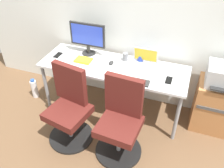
# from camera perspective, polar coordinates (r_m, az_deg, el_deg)

# --- Properties ---
(ground_plane) EXTENTS (5.28, 5.28, 0.00)m
(ground_plane) POSITION_cam_1_polar(r_m,az_deg,el_deg) (3.41, 0.29, -5.82)
(ground_plane) COLOR brown
(back_wall) EXTENTS (4.40, 0.04, 2.60)m
(back_wall) POSITION_cam_1_polar(r_m,az_deg,el_deg) (3.06, 3.00, 17.49)
(back_wall) COLOR silver
(back_wall) RESTS_ON ground
(desk) EXTENTS (1.86, 0.63, 0.72)m
(desk) POSITION_cam_1_polar(r_m,az_deg,el_deg) (3.01, 0.33, 3.42)
(desk) COLOR silver
(desk) RESTS_ON ground
(office_chair_left) EXTENTS (0.54, 0.54, 0.94)m
(office_chair_left) POSITION_cam_1_polar(r_m,az_deg,el_deg) (2.82, -10.20, -5.85)
(office_chair_left) COLOR black
(office_chair_left) RESTS_ON ground
(office_chair_right) EXTENTS (0.54, 0.54, 0.94)m
(office_chair_right) POSITION_cam_1_polar(r_m,az_deg,el_deg) (2.63, 2.05, -9.10)
(office_chair_right) COLOR black
(office_chair_right) RESTS_ON ground
(side_cabinet) EXTENTS (0.48, 0.42, 0.66)m
(side_cabinet) POSITION_cam_1_polar(r_m,az_deg,el_deg) (3.22, 23.32, -4.77)
(side_cabinet) COLOR #B77542
(side_cabinet) RESTS_ON ground
(printer) EXTENTS (0.38, 0.40, 0.24)m
(printer) POSITION_cam_1_polar(r_m,az_deg,el_deg) (2.96, 25.38, 1.79)
(printer) COLOR #B7B7B7
(printer) RESTS_ON side_cabinet
(water_bottle_on_floor) EXTENTS (0.09, 0.09, 0.31)m
(water_bottle_on_floor) POSITION_cam_1_polar(r_m,az_deg,el_deg) (3.71, -18.16, -1.04)
(water_bottle_on_floor) COLOR white
(water_bottle_on_floor) RESTS_ON ground
(desktop_monitor) EXTENTS (0.48, 0.18, 0.43)m
(desktop_monitor) POSITION_cam_1_polar(r_m,az_deg,el_deg) (3.14, -5.90, 11.27)
(desktop_monitor) COLOR #262626
(desktop_monitor) RESTS_ON desk
(open_laptop) EXTENTS (0.31, 0.28, 0.22)m
(open_laptop) POSITION_cam_1_polar(r_m,az_deg,el_deg) (2.96, 7.60, 5.11)
(open_laptop) COLOR silver
(open_laptop) RESTS_ON desk
(keyboard_by_monitor) EXTENTS (0.34, 0.12, 0.02)m
(keyboard_by_monitor) POSITION_cam_1_polar(r_m,az_deg,el_deg) (2.92, -8.34, 3.57)
(keyboard_by_monitor) COLOR silver
(keyboard_by_monitor) RESTS_ON desk
(keyboard_by_laptop) EXTENTS (0.34, 0.12, 0.02)m
(keyboard_by_laptop) POSITION_cam_1_polar(r_m,az_deg,el_deg) (2.70, 5.47, 0.72)
(keyboard_by_laptop) COLOR #2D2D2D
(keyboard_by_laptop) RESTS_ON desk
(mouse_by_monitor) EXTENTS (0.06, 0.10, 0.03)m
(mouse_by_monitor) POSITION_cam_1_polar(r_m,az_deg,el_deg) (2.90, -2.62, 3.77)
(mouse_by_monitor) COLOR silver
(mouse_by_monitor) RESTS_ON desk
(mouse_by_laptop) EXTENTS (0.06, 0.10, 0.03)m
(mouse_by_laptop) POSITION_cam_1_polar(r_m,az_deg,el_deg) (3.00, -0.18, 5.15)
(mouse_by_laptop) COLOR #2D2D2D
(mouse_by_laptop) RESTS_ON desk
(coffee_mug) EXTENTS (0.08, 0.08, 0.09)m
(coffee_mug) POSITION_cam_1_polar(r_m,az_deg,el_deg) (3.08, 6.90, 6.36)
(coffee_mug) COLOR blue
(coffee_mug) RESTS_ON desk
(pen_cup) EXTENTS (0.07, 0.07, 0.10)m
(pen_cup) POSITION_cam_1_polar(r_m,az_deg,el_deg) (3.06, 3.20, 6.56)
(pen_cup) COLOR slate
(pen_cup) RESTS_ON desk
(phone_near_laptop) EXTENTS (0.07, 0.14, 0.01)m
(phone_near_laptop) POSITION_cam_1_polar(r_m,az_deg,el_deg) (2.78, 13.51, 0.89)
(phone_near_laptop) COLOR black
(phone_near_laptop) RESTS_ON desk
(phone_near_monitor) EXTENTS (0.07, 0.14, 0.01)m
(phone_near_monitor) POSITION_cam_1_polar(r_m,az_deg,el_deg) (3.28, -12.88, 6.82)
(phone_near_monitor) COLOR black
(phone_near_monitor) RESTS_ON desk
(notebook) EXTENTS (0.21, 0.15, 0.03)m
(notebook) POSITION_cam_1_polar(r_m,az_deg,el_deg) (3.09, -6.91, 5.72)
(notebook) COLOR yellow
(notebook) RESTS_ON desk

